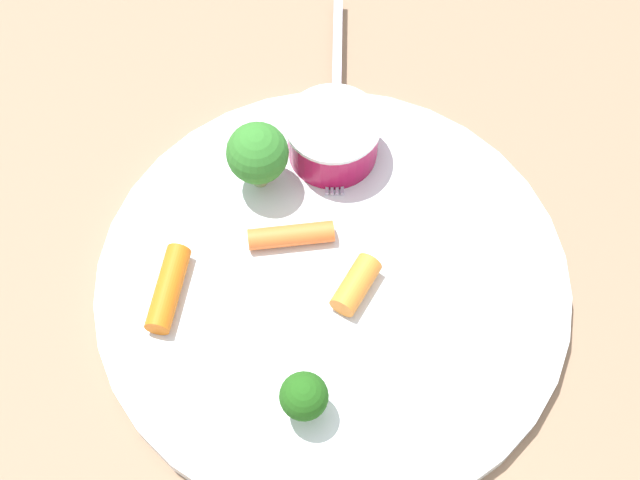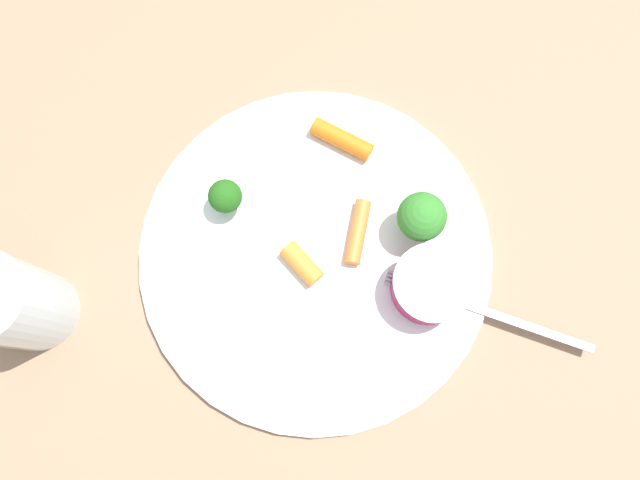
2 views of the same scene
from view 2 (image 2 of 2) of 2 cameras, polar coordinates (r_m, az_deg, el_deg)
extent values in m
plane|color=#8C6D54|center=(0.53, -0.41, -1.48)|extent=(2.40, 2.40, 0.00)
cylinder|color=white|center=(0.52, -0.41, -1.34)|extent=(0.30, 0.30, 0.01)
cylinder|color=maroon|center=(0.50, 10.32, -4.30)|extent=(0.06, 0.06, 0.03)
cylinder|color=silver|center=(0.49, 10.68, -3.96)|extent=(0.06, 0.06, 0.00)
cylinder|color=#87C360|center=(0.53, -8.69, 3.56)|extent=(0.01, 0.01, 0.01)
sphere|color=#205917|center=(0.51, -8.97, 4.12)|extent=(0.03, 0.03, 0.03)
cylinder|color=#8DB16E|center=(0.52, 9.18, 1.46)|extent=(0.01, 0.01, 0.02)
sphere|color=#32782A|center=(0.50, 9.62, 2.20)|extent=(0.04, 0.04, 0.04)
cylinder|color=orange|center=(0.51, -1.73, -2.25)|extent=(0.04, 0.02, 0.02)
cylinder|color=orange|center=(0.54, 2.08, 9.52)|extent=(0.06, 0.03, 0.02)
cylinder|color=orange|center=(0.51, 3.60, 0.76)|extent=(0.04, 0.05, 0.01)
cube|color=#B0ACC8|center=(0.53, 17.09, -7.10)|extent=(0.14, 0.07, 0.00)
cube|color=#B0ACC8|center=(0.51, 7.59, -4.53)|extent=(0.03, 0.01, 0.00)
cube|color=#B0ACC8|center=(0.51, 7.71, -4.18)|extent=(0.03, 0.01, 0.00)
cube|color=#B0ACC8|center=(0.51, 7.82, -3.82)|extent=(0.03, 0.01, 0.00)
cube|color=#B0ACC8|center=(0.52, 7.94, -3.47)|extent=(0.03, 0.01, 0.00)
cylinder|color=silver|center=(0.53, -27.14, -5.40)|extent=(0.07, 0.07, 0.10)
camera|label=1|loc=(0.33, -86.53, 38.60)|focal=52.80mm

